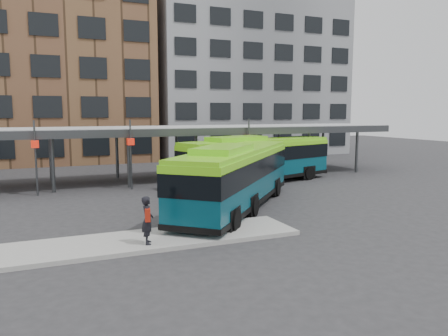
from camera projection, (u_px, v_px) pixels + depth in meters
ground at (227, 216)px, 22.50m from camera, size 120.00×120.00×0.00m
boarding_island at (132, 242)px, 17.62m from camera, size 14.00×3.00×0.18m
canopy at (161, 130)px, 33.74m from camera, size 40.00×6.53×4.80m
building_brick at (22, 58)px, 46.45m from camera, size 26.00×14.00×22.00m
building_grey at (242, 76)px, 56.65m from camera, size 24.00×14.00×20.00m
bus_front at (236, 175)px, 23.80m from camera, size 10.89×11.73×3.64m
bus_rear at (258, 159)px, 32.41m from camera, size 13.27×6.43×3.59m
pedestrian at (148, 220)px, 16.99m from camera, size 0.57×0.76×1.89m
bike_rack at (303, 168)px, 38.30m from camera, size 4.79×1.08×1.01m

